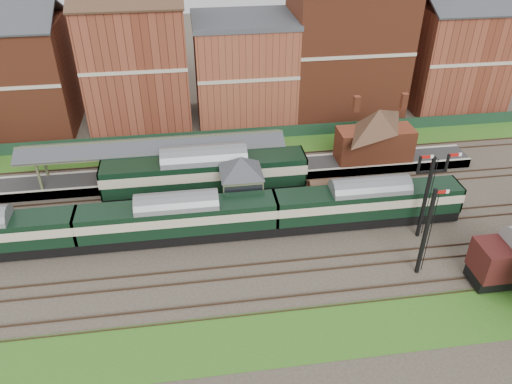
{
  "coord_description": "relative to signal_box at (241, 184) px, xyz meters",
  "views": [
    {
      "loc": [
        -7.16,
        -34.98,
        27.56
      ],
      "look_at": [
        -1.83,
        2.0,
        3.0
      ],
      "focal_mm": 35.0,
      "sensor_mm": 36.0,
      "label": 1
    }
  ],
  "objects": [
    {
      "name": "ground",
      "position": [
        3.0,
        -3.25,
        -3.19
      ],
      "size": [
        160.0,
        160.0,
        0.0
      ],
      "primitive_type": "plane",
      "color": "#473D33",
      "rests_on": "ground"
    },
    {
      "name": "grass_back",
      "position": [
        3.0,
        12.75,
        -3.16
      ],
      "size": [
        90.0,
        4.5,
        0.06
      ],
      "primitive_type": "cube",
      "color": "#2D6619",
      "rests_on": "ground"
    },
    {
      "name": "grass_front",
      "position": [
        3.0,
        -15.25,
        -3.16
      ],
      "size": [
        90.0,
        5.0,
        0.06
      ],
      "primitive_type": "cube",
      "color": "#2D6619",
      "rests_on": "ground"
    },
    {
      "name": "fence",
      "position": [
        3.0,
        14.75,
        -2.44
      ],
      "size": [
        90.0,
        0.12,
        1.5
      ],
      "primitive_type": "cube",
      "color": "#193823",
      "rests_on": "ground"
    },
    {
      "name": "platform",
      "position": [
        -2.0,
        6.5,
        -2.69
      ],
      "size": [
        55.0,
        3.4,
        1.0
      ],
      "primitive_type": "cube",
      "color": "#2D2D2D",
      "rests_on": "ground"
    },
    {
      "name": "signal_box",
      "position": [
        0.0,
        0.0,
        0.0
      ],
      "size": [
        5.4,
        5.4,
        6.0
      ],
      "color": "#626F4F",
      "rests_on": "ground"
    },
    {
      "name": "brick_hut",
      "position": [
        8.0,
        0.0,
        -2.0
      ],
      "size": [
        3.2,
        2.64,
        2.94
      ],
      "color": "maroon",
      "rests_on": "ground"
    },
    {
      "name": "station_building",
      "position": [
        15.0,
        6.5,
        0.76
      ],
      "size": [
        8.1,
        8.1,
        5.9
      ],
      "color": "brown",
      "rests_on": "platform"
    },
    {
      "name": "canopy",
      "position": [
        -8.0,
        6.5,
        1.39
      ],
      "size": [
        26.0,
        3.89,
        4.08
      ],
      "color": "#505937",
      "rests_on": "platform"
    },
    {
      "name": "semaphore_bracket",
      "position": [
        15.04,
        -5.75,
        1.44
      ],
      "size": [
        3.6,
        0.25,
        8.18
      ],
      "color": "black",
      "rests_on": "ground"
    },
    {
      "name": "semaphore_siding",
      "position": [
        13.02,
        -10.25,
        0.96
      ],
      "size": [
        1.23,
        0.25,
        8.0
      ],
      "color": "black",
      "rests_on": "ground"
    },
    {
      "name": "town_backdrop",
      "position": [
        2.82,
        21.75,
        3.81
      ],
      "size": [
        69.0,
        10.0,
        16.0
      ],
      "color": "brown",
      "rests_on": "ground"
    },
    {
      "name": "dmu_train",
      "position": [
        -5.84,
        -3.25,
        -0.91
      ],
      "size": [
        50.58,
        2.66,
        3.89
      ],
      "color": "black",
      "rests_on": "ground"
    },
    {
      "name": "platform_railcar",
      "position": [
        -3.17,
        3.25,
        -0.57
      ],
      "size": [
        19.57,
        3.08,
        4.51
      ],
      "color": "black",
      "rests_on": "ground"
    }
  ]
}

